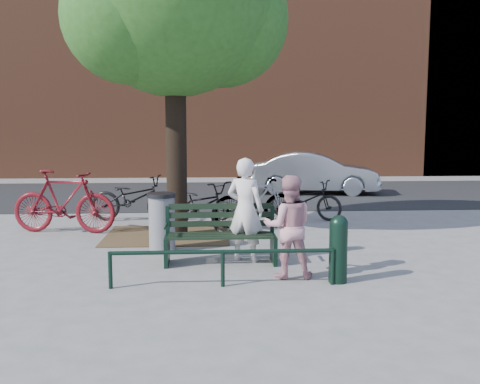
{
  "coord_description": "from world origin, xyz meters",
  "views": [
    {
      "loc": [
        -0.19,
        -8.22,
        2.17
      ],
      "look_at": [
        0.37,
        1.0,
        1.01
      ],
      "focal_mm": 40.0,
      "sensor_mm": 36.0,
      "label": 1
    }
  ],
  "objects": [
    {
      "name": "townhouse_row",
      "position": [
        0.17,
        16.0,
        6.25
      ],
      "size": [
        45.0,
        4.0,
        14.0
      ],
      "color": "brown",
      "rests_on": "ground"
    },
    {
      "name": "road",
      "position": [
        0.0,
        8.5,
        0.01
      ],
      "size": [
        40.0,
        7.0,
        0.01
      ],
      "primitive_type": "cube",
      "color": "black",
      "rests_on": "ground"
    },
    {
      "name": "ground",
      "position": [
        0.0,
        0.0,
        0.0
      ],
      "size": [
        90.0,
        90.0,
        0.0
      ],
      "primitive_type": "plane",
      "color": "gray",
      "rests_on": "ground"
    },
    {
      "name": "dirt_pit",
      "position": [
        -1.0,
        2.2,
        0.01
      ],
      "size": [
        2.4,
        2.0,
        0.02
      ],
      "primitive_type": "cube",
      "color": "brown",
      "rests_on": "ground"
    },
    {
      "name": "person_right",
      "position": [
        0.95,
        -0.8,
        0.74
      ],
      "size": [
        0.75,
        0.6,
        1.47
      ],
      "primitive_type": "imported",
      "rotation": [
        0.0,
        0.0,
        3.08
      ],
      "color": "#C88992",
      "rests_on": "ground"
    },
    {
      "name": "bicycle_c",
      "position": [
        -0.35,
        2.67,
        0.52
      ],
      "size": [
        1.94,
        1.86,
        1.05
      ],
      "primitive_type": "imported",
      "rotation": [
        0.0,
        0.0,
        0.83
      ],
      "color": "black",
      "rests_on": "ground"
    },
    {
      "name": "bicycle_a",
      "position": [
        -1.88,
        3.84,
        0.53
      ],
      "size": [
        2.12,
        1.13,
        1.06
      ],
      "primitive_type": "imported",
      "rotation": [
        0.0,
        0.0,
        1.35
      ],
      "color": "black",
      "rests_on": "ground"
    },
    {
      "name": "litter_bin",
      "position": [
        -0.99,
        0.94,
        0.51
      ],
      "size": [
        0.49,
        0.49,
        1.01
      ],
      "color": "gray",
      "rests_on": "ground"
    },
    {
      "name": "bicycle_d",
      "position": [
        0.8,
        3.01,
        0.55
      ],
      "size": [
        1.89,
        0.88,
        1.1
      ],
      "primitive_type": "imported",
      "rotation": [
        0.0,
        0.0,
        1.78
      ],
      "color": "gray",
      "rests_on": "ground"
    },
    {
      "name": "bicycle_e",
      "position": [
        2.06,
        3.95,
        0.46
      ],
      "size": [
        1.82,
        1.43,
        0.92
      ],
      "primitive_type": "imported",
      "rotation": [
        0.0,
        0.0,
        1.03
      ],
      "color": "black",
      "rests_on": "ground"
    },
    {
      "name": "parked_car",
      "position": [
        3.2,
        8.5,
        0.65
      ],
      "size": [
        4.15,
        2.03,
        1.31
      ],
      "primitive_type": "imported",
      "rotation": [
        0.0,
        0.0,
        1.4
      ],
      "color": "gray",
      "rests_on": "ground"
    },
    {
      "name": "park_bench",
      "position": [
        -0.0,
        0.08,
        0.48
      ],
      "size": [
        1.74,
        0.54,
        0.97
      ],
      "color": "black",
      "rests_on": "ground"
    },
    {
      "name": "bicycle_b",
      "position": [
        -3.1,
        2.63,
        0.64
      ],
      "size": [
        2.21,
        0.96,
        1.28
      ],
      "primitive_type": "imported",
      "rotation": [
        0.0,
        0.0,
        1.4
      ],
      "color": "#5D0D13",
      "rests_on": "ground"
    },
    {
      "name": "street_tree",
      "position": [
        -0.75,
        2.2,
        4.42
      ],
      "size": [
        4.2,
        3.8,
        6.5
      ],
      "color": "black",
      "rests_on": "ground"
    },
    {
      "name": "person_left",
      "position": [
        0.4,
        0.15,
        0.83
      ],
      "size": [
        0.72,
        0.62,
        1.66
      ],
      "primitive_type": "imported",
      "rotation": [
        0.0,
        0.0,
        2.69
      ],
      "color": "silver",
      "rests_on": "ground"
    },
    {
      "name": "bollard",
      "position": [
        1.6,
        -1.1,
        0.51
      ],
      "size": [
        0.25,
        0.25,
        0.95
      ],
      "color": "black",
      "rests_on": "ground"
    },
    {
      "name": "guard_railing",
      "position": [
        0.0,
        -1.2,
        0.4
      ],
      "size": [
        3.06,
        0.06,
        0.51
      ],
      "color": "black",
      "rests_on": "ground"
    }
  ]
}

